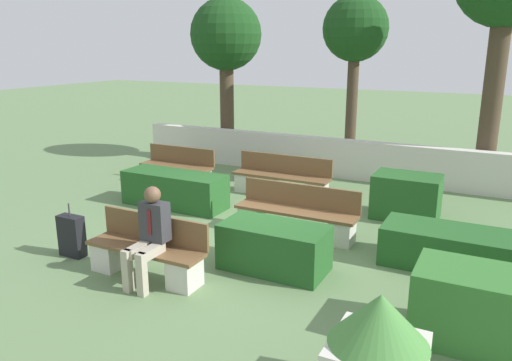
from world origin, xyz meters
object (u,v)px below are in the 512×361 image
object	(u,v)px
bench_front	(147,255)
person_seated_man	(149,232)
bench_right_side	(177,170)
bench_back	(296,216)
tree_center_left	(355,33)
tree_leftmost	(226,39)
bench_left_side	(281,180)
suitcase	(72,236)
planter_corner_left	(377,351)

from	to	relation	value
bench_front	person_seated_man	size ratio (longest dim) A/B	1.32
person_seated_man	bench_right_side	bearing A→B (deg)	121.70
bench_right_side	person_seated_man	distance (m)	5.13
bench_back	tree_center_left	distance (m)	6.16
tree_center_left	tree_leftmost	bearing A→B (deg)	-170.13
bench_front	bench_left_side	world-z (taller)	same
bench_front	suitcase	distance (m)	1.49
suitcase	tree_center_left	xyz separation A→B (m)	(2.10, 7.65, 3.14)
planter_corner_left	tree_leftmost	bearing A→B (deg)	127.27
tree_leftmost	tree_center_left	distance (m)	3.46
person_seated_man	suitcase	distance (m)	1.74
suitcase	tree_leftmost	distance (m)	7.78
person_seated_man	tree_center_left	world-z (taller)	tree_center_left
bench_front	bench_back	distance (m)	2.73
bench_front	bench_back	world-z (taller)	same
bench_left_side	suitcase	size ratio (longest dim) A/B	2.54
bench_left_side	suitcase	xyz separation A→B (m)	(-1.55, -4.43, -0.02)
bench_back	person_seated_man	bearing A→B (deg)	-110.94
bench_back	planter_corner_left	distance (m)	4.29
bench_back	planter_corner_left	bearing A→B (deg)	-56.34
suitcase	tree_center_left	size ratio (longest dim) A/B	0.19
bench_right_side	person_seated_man	bearing A→B (deg)	-57.91
bench_left_side	tree_leftmost	distance (m)	4.90
bench_right_side	tree_leftmost	world-z (taller)	tree_leftmost
bench_front	bench_right_side	world-z (taller)	same
bench_right_side	planter_corner_left	bearing A→B (deg)	-41.63
bench_left_side	suitcase	bearing A→B (deg)	-104.56
bench_left_side	person_seated_man	xyz separation A→B (m)	(0.12, -4.61, 0.41)
bench_left_side	tree_leftmost	xyz separation A→B (m)	(-2.86, 2.62, 3.00)
planter_corner_left	suitcase	world-z (taller)	planter_corner_left
planter_corner_left	tree_leftmost	xyz separation A→B (m)	(-6.32, 8.30, 2.75)
bench_right_side	suitcase	xyz separation A→B (m)	(1.01, -4.17, -0.00)
person_seated_man	planter_corner_left	size ratio (longest dim) A/B	1.19
bench_right_side	tree_center_left	xyz separation A→B (m)	(3.11, 3.48, 3.13)
bench_front	tree_center_left	size ratio (longest dim) A/B	0.41
bench_front	planter_corner_left	size ratio (longest dim) A/B	1.58
bench_left_side	planter_corner_left	world-z (taller)	planter_corner_left
bench_left_side	tree_center_left	world-z (taller)	tree_center_left
bench_back	suitcase	bearing A→B (deg)	-137.33
tree_leftmost	bench_left_side	bearing A→B (deg)	-42.49
person_seated_man	tree_center_left	xyz separation A→B (m)	(0.42, 7.83, 2.71)
bench_back	bench_left_side	bearing A→B (deg)	122.00
suitcase	tree_leftmost	world-z (taller)	tree_leftmost
bench_front	tree_leftmost	world-z (taller)	tree_leftmost
person_seated_man	bench_back	bearing A→B (deg)	67.30
suitcase	bench_left_side	bearing A→B (deg)	70.70
bench_right_side	tree_center_left	bearing A→B (deg)	48.55
bench_back	suitcase	distance (m)	3.63
bench_front	bench_back	xyz separation A→B (m)	(1.25, 2.42, 0.01)
planter_corner_left	tree_leftmost	world-z (taller)	tree_leftmost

